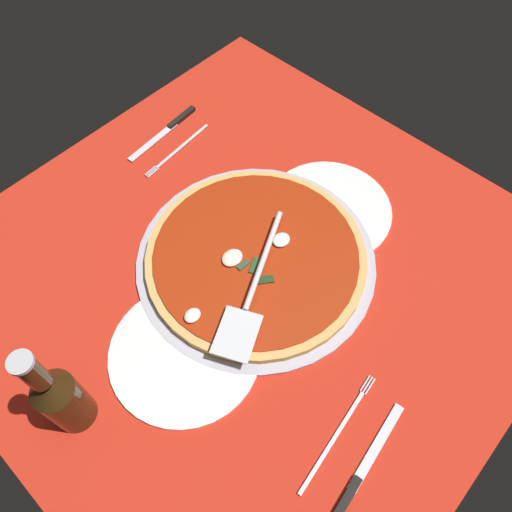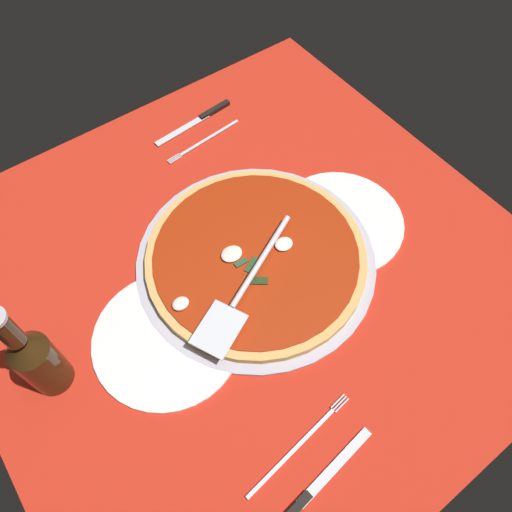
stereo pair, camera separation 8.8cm
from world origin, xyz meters
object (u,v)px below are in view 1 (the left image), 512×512
at_px(dinner_plate_right, 329,210).
at_px(beer_bottle, 59,397).
at_px(pizza_server, 253,290).
at_px(dinner_plate_left, 185,352).
at_px(pizza, 256,257).
at_px(place_setting_near, 349,455).
at_px(place_setting_far, 173,140).

height_order(dinner_plate_right, beer_bottle, beer_bottle).
bearing_deg(pizza_server, beer_bottle, -36.85).
height_order(dinner_plate_left, pizza_server, pizza_server).
bearing_deg(pizza, dinner_plate_right, -7.74).
bearing_deg(dinner_plate_left, place_setting_near, -79.27).
distance_m(dinner_plate_left, pizza_server, 0.15).
bearing_deg(place_setting_near, pizza, 58.50).
relative_size(dinner_plate_right, place_setting_near, 1.07).
distance_m(dinner_plate_right, pizza, 0.18).
relative_size(dinner_plate_right, pizza, 0.61).
xyz_separation_m(dinner_plate_left, beer_bottle, (-0.18, 0.05, 0.08)).
distance_m(place_setting_near, place_setting_far, 0.70).
xyz_separation_m(pizza_server, beer_bottle, (-0.32, 0.06, 0.04)).
bearing_deg(place_setting_far, pizza, 68.33).
xyz_separation_m(dinner_plate_right, pizza, (-0.18, 0.02, 0.01)).
xyz_separation_m(place_setting_far, beer_bottle, (-0.48, -0.32, 0.08)).
distance_m(dinner_plate_left, beer_bottle, 0.20).
bearing_deg(pizza, beer_bottle, 177.77).
height_order(pizza, place_setting_far, pizza).
relative_size(place_setting_near, place_setting_far, 1.04).
bearing_deg(beer_bottle, place_setting_far, 33.46).
distance_m(dinner_plate_left, place_setting_near, 0.29).
distance_m(pizza_server, place_setting_near, 0.29).
bearing_deg(pizza_server, pizza, -166.48).
bearing_deg(place_setting_near, beer_bottle, 117.69).
bearing_deg(place_setting_far, dinner_plate_left, 45.51).
relative_size(pizza, beer_bottle, 1.74).
bearing_deg(pizza_server, place_setting_far, -138.51).
height_order(pizza_server, beer_bottle, beer_bottle).
bearing_deg(beer_bottle, dinner_plate_right, -4.00).
bearing_deg(beer_bottle, pizza_server, -11.37).
relative_size(dinner_plate_left, dinner_plate_right, 1.02).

